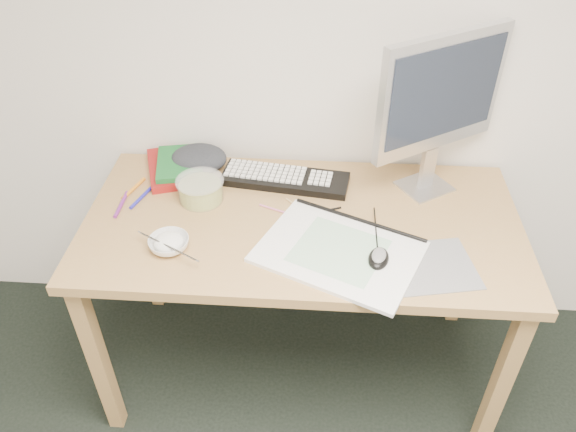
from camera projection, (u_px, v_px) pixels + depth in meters
The scene contains 18 objects.
desk at pixel (302, 239), 1.85m from camera, with size 1.40×0.70×0.75m.
mousepad at pixel (432, 266), 1.63m from camera, with size 0.24×0.22×0.00m, color gray.
sketchpad at pixel (339, 252), 1.67m from camera, with size 0.46×0.33×0.01m, color silver.
keyboard at pixel (285, 179), 1.95m from camera, with size 0.44×0.14×0.03m, color black.
monitor at pixel (441, 98), 1.73m from camera, with size 0.41×0.28×0.54m.
mouse at pixel (379, 256), 1.62m from camera, with size 0.06×0.10×0.03m, color black.
rice_bowl at pixel (169, 244), 1.68m from camera, with size 0.12×0.12×0.04m, color white.
chopsticks at pixel (168, 246), 1.64m from camera, with size 0.02×0.02×0.23m, color #AFAFB2.
fruit_tub at pixel (201, 190), 1.86m from camera, with size 0.16×0.16×0.08m, color gold.
book_red at pixel (177, 167), 2.01m from camera, with size 0.19×0.26×0.03m, color maroon.
book_green at pixel (180, 163), 1.99m from camera, with size 0.16×0.22×0.02m, color #175F28.
cloth_lump at pixel (199, 159), 2.02m from camera, with size 0.17×0.14×0.07m, color #23252A.
pencil_pink at pixel (281, 211), 1.83m from camera, with size 0.01×0.01×0.16m, color pink.
pencil_tan at pixel (303, 211), 1.83m from camera, with size 0.01×0.01×0.17m, color tan.
pencil_black at pixel (317, 212), 1.82m from camera, with size 0.01×0.01×0.17m, color black.
marker_blue at pixel (141, 198), 1.88m from camera, with size 0.01×0.01×0.12m, color #2120AD.
marker_orange at pixel (134, 188), 1.92m from camera, with size 0.01×0.01×0.13m, color orange.
marker_purple at pixel (121, 204), 1.85m from camera, with size 0.01×0.01×0.13m, color #70227D.
Camera 1 is at (-0.14, 0.03, 1.88)m, focal length 35.00 mm.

